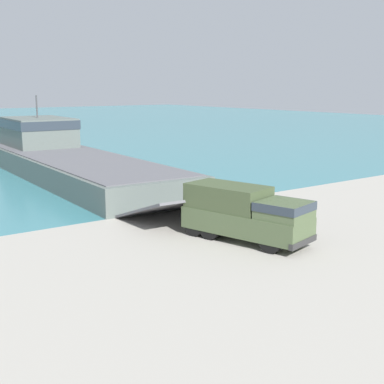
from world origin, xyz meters
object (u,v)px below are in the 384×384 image
Objects in this scene: mooring_bollard at (239,196)px; landing_craft at (65,156)px; military_truck at (245,213)px; soldier_on_ramp at (291,216)px.

landing_craft is at bearing 106.25° from mooring_bollard.
military_truck is 3.23m from soldier_on_ramp.
landing_craft is at bearing 12.85° from soldier_on_ramp.
soldier_on_ramp is at bearing 67.77° from military_truck.
landing_craft reaches higher than soldier_on_ramp.
landing_craft is 4.93× the size of military_truck.
military_truck is (-1.12, -27.24, -0.19)m from landing_craft.
landing_craft reaches higher than mooring_bollard.
mooring_bollard is (5.55, -19.04, -1.43)m from landing_craft.
mooring_bollard is (6.66, 8.20, -1.24)m from military_truck.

